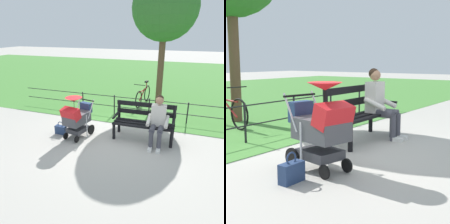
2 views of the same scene
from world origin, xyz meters
The scene contains 7 objects.
ground_plane centered at (0.00, 0.00, 0.00)m, with size 60.00×60.00×0.00m, color #ADA89E.
park_bench centered at (-0.75, -0.12, 0.53)m, with size 1.61×0.64×0.96m.
person_on_bench centered at (-1.13, 0.11, 0.68)m, with size 0.54×0.74×1.28m.
stroller centered at (0.98, 0.44, 0.59)m, with size 0.65×0.96×1.15m.
handbag centered at (1.52, 0.43, 0.13)m, with size 0.32×0.14×0.37m.
park_fence centered at (-0.49, -1.55, 0.42)m, with size 8.49×0.04×0.70m.
bicycle centered at (-0.09, -3.03, 0.36)m, with size 0.44×1.65×0.89m.
Camera 2 is at (4.25, 3.10, 1.42)m, focal length 54.07 mm.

